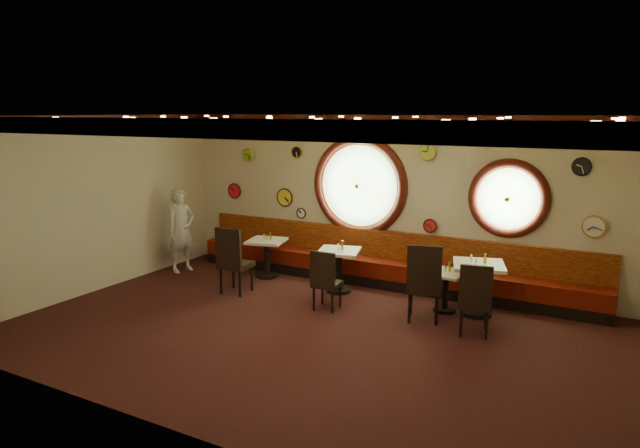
{
  "coord_description": "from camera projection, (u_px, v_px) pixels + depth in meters",
  "views": [
    {
      "loc": [
        4.02,
        -7.0,
        3.26
      ],
      "look_at": [
        -0.27,
        0.8,
        1.5
      ],
      "focal_mm": 32.0,
      "sensor_mm": 36.0,
      "label": 1
    }
  ],
  "objects": [
    {
      "name": "wall_front",
      "position": [
        160.0,
        282.0,
        5.66
      ],
      "size": [
        9.0,
        0.02,
        3.2
      ],
      "primitive_type": "cube",
      "color": "beige",
      "rests_on": "floor"
    },
    {
      "name": "wall_back",
      "position": [
        388.0,
        201.0,
        10.81
      ],
      "size": [
        9.0,
        0.02,
        3.2
      ],
      "primitive_type": "cube",
      "color": "beige",
      "rests_on": "floor"
    },
    {
      "name": "molding_left",
      "position": [
        91.0,
        120.0,
        10.05
      ],
      "size": [
        0.1,
        6.0,
        0.18
      ],
      "primitive_type": "cube",
      "color": "#3E110B",
      "rests_on": "wall_back"
    },
    {
      "name": "condiment_c_salt",
      "position": [
        440.0,
        267.0,
        9.41
      ],
      "size": [
        0.04,
        0.04,
        0.1
      ],
      "primitive_type": "cylinder",
      "color": "silver",
      "rests_on": "table_c"
    },
    {
      "name": "chair_c",
      "position": [
        424.0,
        278.0,
        8.85
      ],
      "size": [
        0.66,
        0.66,
        0.78
      ],
      "rotation": [
        0.0,
        0.0,
        0.3
      ],
      "color": "black",
      "rests_on": "floor"
    },
    {
      "name": "wall_clock_5",
      "position": [
        249.0,
        155.0,
        12.15
      ],
      "size": [
        0.26,
        0.03,
        0.26
      ],
      "primitive_type": "cylinder",
      "rotation": [
        1.57,
        0.0,
        0.0
      ],
      "color": "#7AB925",
      "rests_on": "wall_back"
    },
    {
      "name": "porthole_left_frame",
      "position": [
        359.0,
        186.0,
        11.03
      ],
      "size": [
        1.98,
        0.18,
        1.98
      ],
      "primitive_type": "torus",
      "rotation": [
        1.57,
        0.0,
        0.0
      ],
      "color": "#3E110B",
      "rests_on": "wall_back"
    },
    {
      "name": "condiment_a_pepper",
      "position": [
        267.0,
        237.0,
        11.26
      ],
      "size": [
        0.04,
        0.04,
        0.1
      ],
      "primitive_type": "cylinder",
      "color": "silver",
      "rests_on": "table_a"
    },
    {
      "name": "chair_b",
      "position": [
        325.0,
        277.0,
        9.4
      ],
      "size": [
        0.46,
        0.46,
        0.63
      ],
      "rotation": [
        0.0,
        0.0,
        0.07
      ],
      "color": "black",
      "rests_on": "floor"
    },
    {
      "name": "porthole_right_glass",
      "position": [
        509.0,
        199.0,
        9.73
      ],
      "size": [
        1.1,
        0.02,
        1.1
      ],
      "primitive_type": "cylinder",
      "rotation": [
        1.57,
        0.0,
        0.0
      ],
      "color": "#85B76D",
      "rests_on": "wall_back"
    },
    {
      "name": "condiment_c_bottle",
      "position": [
        450.0,
        267.0,
        9.34
      ],
      "size": [
        0.05,
        0.05,
        0.17
      ],
      "primitive_type": "cylinder",
      "color": "gold",
      "rests_on": "table_c"
    },
    {
      "name": "molding_front",
      "position": [
        155.0,
        128.0,
        5.41
      ],
      "size": [
        9.0,
        0.1,
        0.18
      ],
      "primitive_type": "cube",
      "color": "#3E110B",
      "rests_on": "wall_back"
    },
    {
      "name": "banquette_base",
      "position": [
        381.0,
        280.0,
        10.86
      ],
      "size": [
        8.0,
        0.55,
        0.2
      ],
      "primitive_type": "cube",
      "color": "black",
      "rests_on": "floor"
    },
    {
      "name": "chair_a",
      "position": [
        232.0,
        256.0,
        10.23
      ],
      "size": [
        0.55,
        0.55,
        0.76
      ],
      "rotation": [
        0.0,
        0.0,
        0.06
      ],
      "color": "black",
      "rests_on": "floor"
    },
    {
      "name": "banquette_seat",
      "position": [
        381.0,
        268.0,
        10.82
      ],
      "size": [
        8.0,
        0.55,
        0.3
      ],
      "primitive_type": "cube",
      "color": "#581107",
      "rests_on": "banquette_base"
    },
    {
      "name": "chair_d",
      "position": [
        475.0,
        295.0,
        8.3
      ],
      "size": [
        0.57,
        0.57,
        0.68
      ],
      "rotation": [
        0.0,
        0.0,
        0.26
      ],
      "color": "black",
      "rests_on": "floor"
    },
    {
      "name": "waiter",
      "position": [
        181.0,
        230.0,
        11.7
      ],
      "size": [
        0.55,
        0.71,
        1.72
      ],
      "primitive_type": "imported",
      "rotation": [
        0.0,
        0.0,
        1.32
      ],
      "color": "silver",
      "rests_on": "floor"
    },
    {
      "name": "porthole_left_ring",
      "position": [
        359.0,
        186.0,
        11.01
      ],
      "size": [
        1.61,
        0.03,
        1.61
      ],
      "primitive_type": "torus",
      "rotation": [
        1.57,
        0.0,
        0.0
      ],
      "color": "gold",
      "rests_on": "wall_back"
    },
    {
      "name": "condiment_d_salt",
      "position": [
        471.0,
        258.0,
        9.27
      ],
      "size": [
        0.04,
        0.04,
        0.11
      ],
      "primitive_type": "cylinder",
      "color": "silver",
      "rests_on": "table_d"
    },
    {
      "name": "table_b",
      "position": [
        339.0,
        265.0,
        10.4
      ],
      "size": [
        0.9,
        0.9,
        0.79
      ],
      "color": "black",
      "rests_on": "floor"
    },
    {
      "name": "table_d",
      "position": [
        478.0,
        283.0,
        9.19
      ],
      "size": [
        0.99,
        0.99,
        0.87
      ],
      "color": "black",
      "rests_on": "floor"
    },
    {
      "name": "wall_clock_0",
      "position": [
        235.0,
        191.0,
        12.49
      ],
      "size": [
        0.32,
        0.03,
        0.32
      ],
      "primitive_type": "cylinder",
      "rotation": [
        1.57,
        0.0,
        0.0
      ],
      "color": "red",
      "rests_on": "wall_back"
    },
    {
      "name": "condiment_d_bottle",
      "position": [
        485.0,
        258.0,
        9.12
      ],
      "size": [
        0.05,
        0.05,
        0.16
      ],
      "primitive_type": "cylinder",
      "color": "gold",
      "rests_on": "table_d"
    },
    {
      "name": "porthole_right_frame",
      "position": [
        508.0,
        199.0,
        9.72
      ],
      "size": [
        1.38,
        0.18,
        1.38
      ],
      "primitive_type": "torus",
      "rotation": [
        1.57,
        0.0,
        0.0
      ],
      "color": "#3E110B",
      "rests_on": "wall_back"
    },
    {
      "name": "condiment_a_salt",
      "position": [
        264.0,
        236.0,
        11.43
      ],
      "size": [
        0.03,
        0.03,
        0.09
      ],
      "primitive_type": "cylinder",
      "color": "#BCBCC0",
      "rests_on": "table_a"
    },
    {
      "name": "table_a",
      "position": [
        267.0,
        254.0,
        11.34
      ],
      "size": [
        0.84,
        0.84,
        0.76
      ],
      "color": "black",
      "rests_on": "floor"
    },
    {
      "name": "wall_clock_3",
      "position": [
        285.0,
        197.0,
        11.89
      ],
      "size": [
        0.36,
        0.03,
        0.36
      ],
      "primitive_type": "cylinder",
      "rotation": [
        1.57,
        0.0,
        0.0
      ],
      "color": "yellow",
      "rests_on": "wall_back"
    },
    {
      "name": "table_c",
      "position": [
        445.0,
        286.0,
        9.39
      ],
      "size": [
        0.68,
        0.68,
        0.68
      ],
      "color": "black",
      "rests_on": "floor"
    },
    {
      "name": "molding_back",
      "position": [
        389.0,
        120.0,
        10.48
      ],
      "size": [
        9.0,
        0.1,
        0.18
      ],
      "primitive_type": "cube",
      "color": "#3E110B",
      "rests_on": "wall_back"
    },
    {
      "name": "wall_clock_6",
      "position": [
        430.0,
        226.0,
        10.45
      ],
      "size": [
        0.24,
        0.03,
        0.24
      ],
      "primitive_type": "cylinder",
      "rotation": [
        1.57,
        0.0,
        0.0
      ],
      "color": "red",
      "rests_on": "wall_back"
    },
    {
      "name": "condiment_a_bottle",
      "position": [
        270.0,
        236.0,
        11.28
      ],
      "size": [
        0.05,
        0.05,
        0.15
      ],
      "primitive_type": "cylinder",
      "color": "gold",
      "rests_on": "table_a"
    },
    {
      "name": "wall_clock_4",
      "position": [
        297.0,
        152.0,
        11.56
      ],
      "size": [
        0.24,
        0.03,
        0.24
      ],
      "primitive_type": "cylinder",
      "rotation": [
        1.57,
        0.0,
        0.0
      ],
      "color": "black",
      "rests_on": "wall_back"
    },
    {
      "name": "condiment_c_pepper",
      "position": [
        446.0,
        270.0,
        9.28
      ],
      "size": [
        0.04,
        0.04,
        0.1
      ],
      "primitive_type": "cylinder",
      "color": "silver",
      "rests_on": "table_c"
    },
    {
      "name": "ceiling",
      "position": [
        309.0,
        116.0,
        7.93
      ],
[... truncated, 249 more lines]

